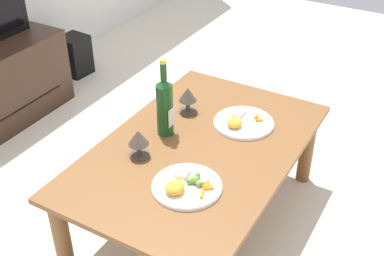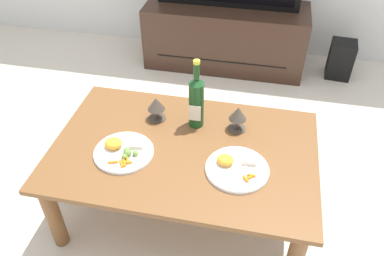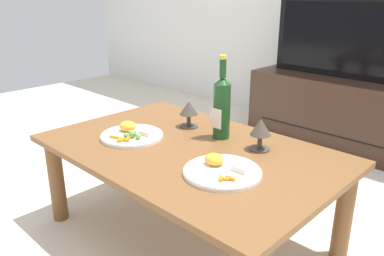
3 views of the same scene
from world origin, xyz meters
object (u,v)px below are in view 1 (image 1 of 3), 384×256
at_px(goblet_right, 188,96).
at_px(dinner_plate_right, 243,122).
at_px(dinner_plate_left, 186,185).
at_px(dining_table, 199,159).
at_px(floor_speaker, 75,55).
at_px(goblet_left, 138,139).
at_px(wine_bottle, 165,105).

height_order(goblet_right, dinner_plate_right, goblet_right).
bearing_deg(dinner_plate_left, goblet_right, 29.48).
distance_m(dining_table, floor_speaker, 1.75).
bearing_deg(dining_table, dinner_plate_left, -160.94).
xyz_separation_m(floor_speaker, goblet_left, (-1.06, -1.31, 0.37)).
bearing_deg(dining_table, goblet_right, 39.46).
bearing_deg(floor_speaker, dinner_plate_left, -120.79).
distance_m(wine_bottle, goblet_left, 0.21).
xyz_separation_m(wine_bottle, goblet_left, (-0.20, 0.00, -0.06)).
height_order(dining_table, wine_bottle, wine_bottle).
bearing_deg(wine_bottle, goblet_right, 0.61).
xyz_separation_m(wine_bottle, goblet_right, (0.20, 0.00, -0.06)).
xyz_separation_m(goblet_right, dinner_plate_left, (-0.48, -0.27, -0.07)).
xyz_separation_m(goblet_left, dinner_plate_right, (0.43, -0.27, -0.07)).
bearing_deg(goblet_left, dinner_plate_right, -32.21).
distance_m(floor_speaker, goblet_right, 1.51).
bearing_deg(wine_bottle, dinner_plate_left, -136.22).
xyz_separation_m(floor_speaker, wine_bottle, (-0.86, -1.32, 0.43)).
bearing_deg(dinner_plate_right, dinner_plate_left, -179.85).
distance_m(wine_bottle, dinner_plate_left, 0.41).
height_order(dining_table, goblet_left, goblet_left).
relative_size(dining_table, dinner_plate_right, 4.39).
bearing_deg(wine_bottle, dining_table, -96.89).
bearing_deg(floor_speaker, dining_table, -115.55).
bearing_deg(goblet_left, goblet_right, -0.00).
distance_m(floor_speaker, dinner_plate_left, 1.97).
height_order(dining_table, floor_speaker, dining_table).
bearing_deg(goblet_right, dinner_plate_right, -83.62).
xyz_separation_m(goblet_left, dinner_plate_left, (-0.08, -0.27, -0.07)).
height_order(goblet_left, goblet_right, goblet_right).
distance_m(floor_speaker, dinner_plate_right, 1.73).
distance_m(dining_table, wine_bottle, 0.28).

